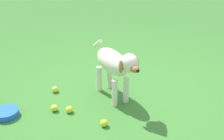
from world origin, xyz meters
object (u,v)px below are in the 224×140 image
(dog, at_px, (115,64))
(tennis_ball_0, at_px, (55,89))
(tennis_ball_2, at_px, (104,123))
(water_bowl, at_px, (7,113))
(tennis_ball_1, at_px, (69,109))
(tennis_ball_3, at_px, (54,108))

(dog, relative_size, tennis_ball_0, 12.99)
(dog, bearing_deg, tennis_ball_2, -40.52)
(tennis_ball_0, relative_size, water_bowl, 0.30)
(dog, distance_m, tennis_ball_1, 0.62)
(tennis_ball_0, bearing_deg, tennis_ball_3, -29.00)
(tennis_ball_2, bearing_deg, tennis_ball_0, -176.42)
(tennis_ball_3, bearing_deg, dog, 72.83)
(tennis_ball_3, xyz_separation_m, water_bowl, (-0.21, -0.38, -0.00))
(tennis_ball_3, relative_size, water_bowl, 0.30)
(tennis_ball_1, distance_m, water_bowl, 0.58)
(dog, distance_m, tennis_ball_3, 0.72)
(dog, xyz_separation_m, water_bowl, (-0.39, -0.98, -0.36))
(tennis_ball_1, bearing_deg, water_bowl, -123.95)
(tennis_ball_0, xyz_separation_m, tennis_ball_3, (0.32, -0.18, 0.00))
(tennis_ball_2, height_order, water_bowl, tennis_ball_2)
(dog, xyz_separation_m, tennis_ball_0, (-0.50, -0.42, -0.35))
(tennis_ball_2, xyz_separation_m, tennis_ball_3, (-0.49, -0.23, 0.00))
(tennis_ball_0, height_order, water_bowl, tennis_ball_0)
(dog, distance_m, tennis_ball_2, 0.59)
(dog, bearing_deg, tennis_ball_0, -129.53)
(tennis_ball_1, distance_m, tennis_ball_3, 0.15)
(dog, xyz_separation_m, tennis_ball_1, (-0.07, -0.50, -0.35))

